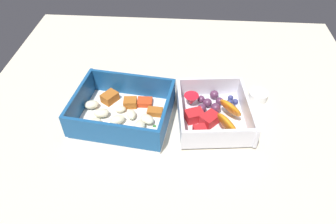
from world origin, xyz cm
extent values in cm
cube|color=beige|center=(0.00, 0.00, 1.00)|extent=(80.00, 80.00, 2.00)
cube|color=white|center=(-9.57, -1.19, 2.30)|extent=(19.12, 16.38, 0.60)
cube|color=#19518C|center=(-17.94, -0.14, 5.05)|extent=(2.38, 14.28, 4.91)
cube|color=#19518C|center=(-1.20, -2.24, 5.05)|extent=(2.38, 14.28, 4.91)
cube|color=#19518C|center=(-8.72, 5.62, 5.05)|extent=(16.22, 2.62, 4.91)
cube|color=#19518C|center=(-10.43, -7.99, 5.05)|extent=(16.22, 2.62, 4.91)
ellipsoid|color=beige|center=(-10.32, -3.03, 3.59)|extent=(3.46, 3.22, 1.42)
ellipsoid|color=beige|center=(-6.03, -4.46, 3.62)|extent=(2.24, 3.04, 1.45)
ellipsoid|color=beige|center=(-4.88, -2.54, 3.59)|extent=(3.45, 3.20, 1.42)
ellipsoid|color=beige|center=(-7.98, -1.36, 3.45)|extent=(2.21, 2.76, 1.22)
ellipsoid|color=beige|center=(-14.46, -3.92, 3.50)|extent=(3.12, 2.82, 1.28)
ellipsoid|color=beige|center=(-16.13, 0.69, 3.58)|extent=(3.24, 2.68, 1.39)
ellipsoid|color=beige|center=(-13.64, -1.54, 3.62)|extent=(3.23, 2.54, 1.45)
ellipsoid|color=beige|center=(-16.64, -5.28, 3.40)|extent=(2.08, 2.58, 1.14)
ellipsoid|color=beige|center=(-10.32, -0.44, 3.32)|extent=(2.43, 2.06, 1.03)
cube|color=#AD5B1E|center=(-13.03, 3.14, 3.50)|extent=(3.69, 3.88, 1.79)
cube|color=red|center=(-5.96, 2.64, 3.12)|extent=(2.96, 2.35, 1.04)
cube|color=#AD5B1E|center=(-8.74, 1.99, 3.38)|extent=(2.71, 2.39, 1.55)
cube|color=#AD5B1E|center=(-3.66, 0.43, 3.15)|extent=(3.02, 2.07, 1.10)
cube|color=#387A33|center=(-3.44, -3.37, 2.70)|extent=(0.60, 0.40, 0.20)
cube|color=#387A33|center=(-14.45, -2.29, 2.70)|extent=(0.60, 0.40, 0.20)
cube|color=#387A33|center=(-7.68, -0.71, 2.70)|extent=(0.60, 0.40, 0.20)
cube|color=white|center=(7.36, -0.41, 2.30)|extent=(14.58, 15.99, 0.60)
cube|color=white|center=(1.18, -1.09, 4.65)|extent=(2.21, 14.62, 4.09)
cube|color=white|center=(13.55, 0.27, 4.65)|extent=(2.21, 14.62, 4.09)
cube|color=white|center=(6.59, 6.57, 4.65)|extent=(11.84, 1.90, 4.09)
cube|color=white|center=(8.13, -7.39, 4.65)|extent=(11.84, 1.90, 4.09)
ellipsoid|color=orange|center=(10.44, -0.16, 5.07)|extent=(6.02, 6.02, 4.73)
ellipsoid|color=orange|center=(9.56, -4.65, 5.33)|extent=(5.86, 6.23, 5.25)
cube|color=red|center=(3.86, -1.00, 3.58)|extent=(3.95, 3.50, 1.96)
cube|color=red|center=(5.00, -5.20, 3.48)|extent=(2.97, 3.46, 1.77)
cube|color=red|center=(6.71, -1.75, 3.59)|extent=(4.05, 4.09, 1.97)
sphere|color=#562D4C|center=(6.35, 2.88, 3.49)|extent=(1.79, 1.79, 1.79)
sphere|color=#562D4C|center=(7.78, 5.43, 3.49)|extent=(1.79, 1.79, 1.79)
sphere|color=#562D4C|center=(7.90, 1.45, 3.58)|extent=(1.97, 1.97, 1.97)
sphere|color=#562D4C|center=(5.17, 4.06, 3.34)|extent=(1.48, 1.48, 1.48)
sphere|color=#562D4C|center=(5.23, 1.19, 3.49)|extent=(1.78, 1.78, 1.78)
sphere|color=#562D4C|center=(8.79, 3.64, 3.38)|extent=(1.56, 1.56, 1.56)
cone|color=red|center=(3.18, 3.19, 3.76)|extent=(2.90, 2.90, 2.32)
sphere|color=navy|center=(11.92, 3.98, 3.17)|extent=(1.14, 1.14, 1.14)
sphere|color=navy|center=(11.06, 5.06, 3.17)|extent=(1.15, 1.15, 1.15)
sphere|color=navy|center=(10.76, 3.72, 3.18)|extent=(1.16, 1.16, 1.16)
sphere|color=navy|center=(11.44, 2.56, 3.07)|extent=(0.94, 0.94, 0.94)
cylinder|color=white|center=(16.80, 6.55, 2.84)|extent=(3.82, 3.82, 1.67)
camera|label=1|loc=(1.92, -42.96, 44.38)|focal=33.41mm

